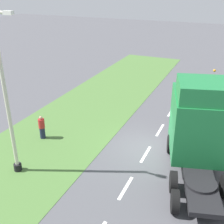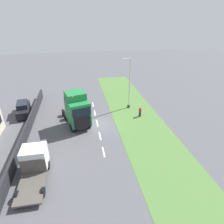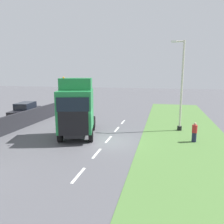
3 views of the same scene
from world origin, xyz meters
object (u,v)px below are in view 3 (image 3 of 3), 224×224
lamp_post (181,91)px  pedestrian (194,133)px  parked_car (25,112)px  lorry_cab (77,109)px

lamp_post → pedestrian: (-0.91, 3.33, -2.90)m
parked_car → lamp_post: lamp_post is taller
parked_car → pedestrian: parked_car is taller
lorry_cab → parked_car: size_ratio=1.39×
lorry_cab → lamp_post: 9.42m
pedestrian → lorry_cab: bearing=6.1°
parked_car → pedestrian: (-17.33, 3.85, -0.23)m
pedestrian → parked_car: bearing=-12.5°
lorry_cab → pedestrian: size_ratio=4.48×
lamp_post → parked_car: bearing=-1.8°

